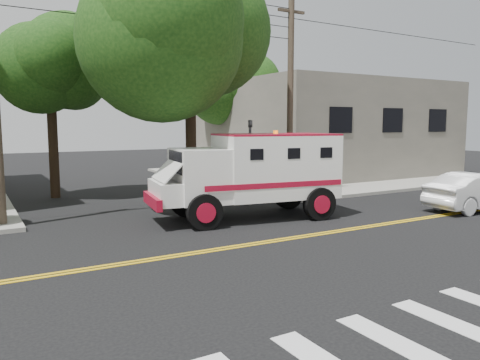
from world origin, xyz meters
TOP-DOWN VIEW (x-y plane):
  - ground at (0.00, 0.00)m, footprint 100.00×100.00m
  - sidewalk_ne at (13.50, 13.50)m, footprint 17.00×17.00m
  - building_right at (15.00, 14.00)m, footprint 14.00×12.00m
  - utility_pole_right at (6.30, 6.20)m, footprint 0.28×0.28m
  - tree_main at (1.94, 6.21)m, footprint 6.08×5.70m
  - tree_left at (-2.68, 11.79)m, footprint 4.48×4.20m
  - tree_right at (8.84, 15.77)m, footprint 4.80×4.50m
  - traffic_signal at (3.80, 5.60)m, footprint 0.15×0.18m
  - armored_truck at (2.48, 3.21)m, footprint 7.07×3.56m
  - parked_sedan at (11.08, 0.01)m, footprint 4.70×1.96m
  - pedestrian_a at (7.50, 7.68)m, footprint 0.69×0.55m
  - pedestrian_b at (5.50, 8.89)m, footprint 0.96×0.96m

SIDE VIEW (x-z plane):
  - ground at x=0.00m, z-range 0.00..0.00m
  - sidewalk_ne at x=13.50m, z-range 0.00..0.15m
  - parked_sedan at x=11.08m, z-range 0.00..1.51m
  - pedestrian_b at x=5.50m, z-range 0.15..1.72m
  - pedestrian_a at x=7.50m, z-range 0.15..1.79m
  - armored_truck at x=2.48m, z-range 0.21..3.30m
  - traffic_signal at x=3.80m, z-range 0.43..4.03m
  - building_right at x=15.00m, z-range 0.15..6.15m
  - utility_pole_right at x=6.30m, z-range 0.00..9.00m
  - tree_left at x=-2.68m, z-range 1.88..9.58m
  - tree_right at x=8.84m, z-range 1.99..10.19m
  - tree_main at x=1.94m, z-range 2.27..12.12m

